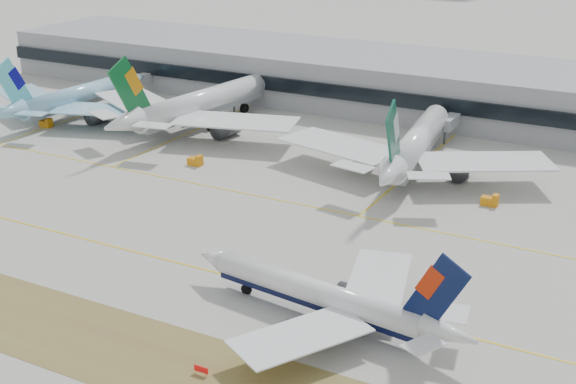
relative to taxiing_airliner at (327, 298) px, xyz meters
The scene contains 10 objects.
ground 33.01m from the taxiing_airliner, 160.73° to the left, with size 3000.00×3000.00×0.00m, color #A4A29A.
taxiing_airliner is the anchor object (origin of this frame).
widebody_korean 133.98m from the taxiing_airliner, 148.36° to the left, with size 59.90×58.65×21.38m.
widebody_eva 108.72m from the taxiing_airliner, 134.85° to the left, with size 68.67×67.64×24.64m.
widebody_cathay 73.03m from the taxiing_airliner, 99.54° to the left, with size 64.54×63.65×23.20m.
terminal 129.45m from the taxiing_airliner, 103.83° to the left, with size 280.00×43.10×15.00m.
hold_sign_right 23.12m from the taxiing_airliner, 112.33° to the right, with size 2.20×0.15×1.35m.
gse_a 128.49m from the taxiing_airliner, 152.83° to the left, with size 3.55×2.00×2.60m.
gse_b 78.57m from the taxiing_airliner, 139.16° to the left, with size 3.55×2.00×2.60m.
gse_c 60.04m from the taxiing_airliner, 80.93° to the left, with size 3.55×2.00×2.60m.
Camera 1 is at (76.93, -108.45, 62.49)m, focal length 50.00 mm.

